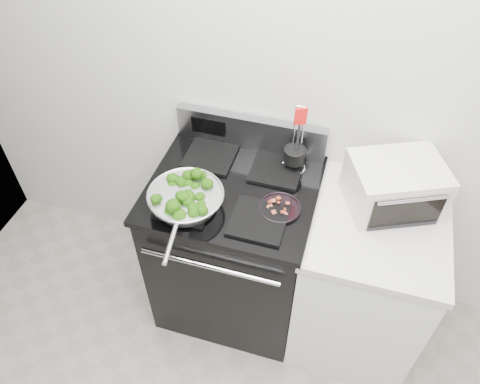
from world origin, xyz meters
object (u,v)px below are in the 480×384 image
at_px(gas_range, 234,247).
at_px(utensil_holder, 294,158).
at_px(toaster_oven, 395,185).
at_px(bacon_plate, 280,206).
at_px(skillet, 186,199).

distance_m(gas_range, utensil_holder, 0.62).
xyz_separation_m(gas_range, toaster_oven, (0.71, 0.13, 0.55)).
bearing_deg(utensil_holder, bacon_plate, -113.44).
bearing_deg(bacon_plate, skillet, -165.02).
distance_m(gas_range, toaster_oven, 0.91).
relative_size(gas_range, skillet, 2.08).
bearing_deg(skillet, gas_range, 40.31).
relative_size(gas_range, bacon_plate, 5.98).
xyz_separation_m(skillet, bacon_plate, (0.40, 0.11, -0.04)).
bearing_deg(skillet, bacon_plate, 6.42).
bearing_deg(utensil_holder, skillet, -159.32).
bearing_deg(bacon_plate, utensil_holder, 89.48).
height_order(gas_range, toaster_oven, toaster_oven).
bearing_deg(toaster_oven, bacon_plate, 179.69).
relative_size(gas_range, utensil_holder, 3.08).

